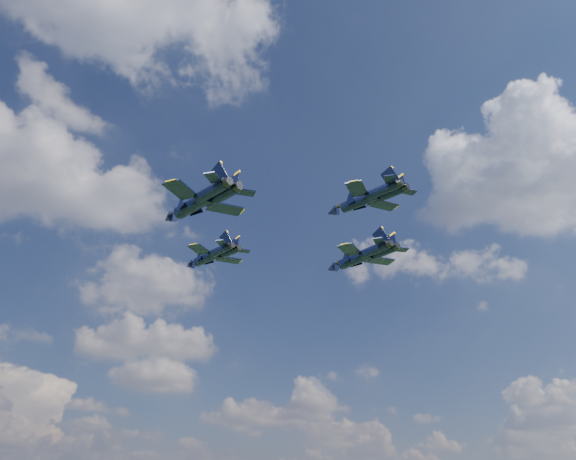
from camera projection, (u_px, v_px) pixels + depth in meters
The scene contains 4 objects.
jet_lead at pixel (206, 258), 102.29m from camera, with size 10.98×15.17×3.61m.
jet_left at pixel (192, 205), 82.02m from camera, with size 12.76×17.68×4.20m.
jet_right at pixel (353, 259), 103.11m from camera, with size 13.03×17.76×4.18m.
jet_slot at pixel (357, 202), 80.20m from camera, with size 10.31×14.15×3.38m.
Camera 1 is at (-26.96, -69.09, 24.87)m, focal length 35.00 mm.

